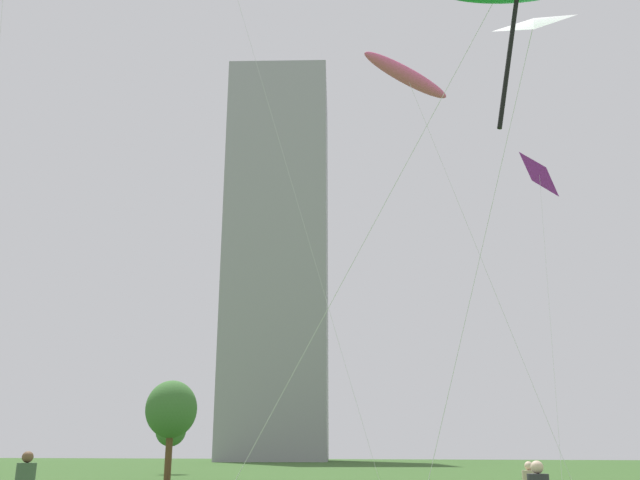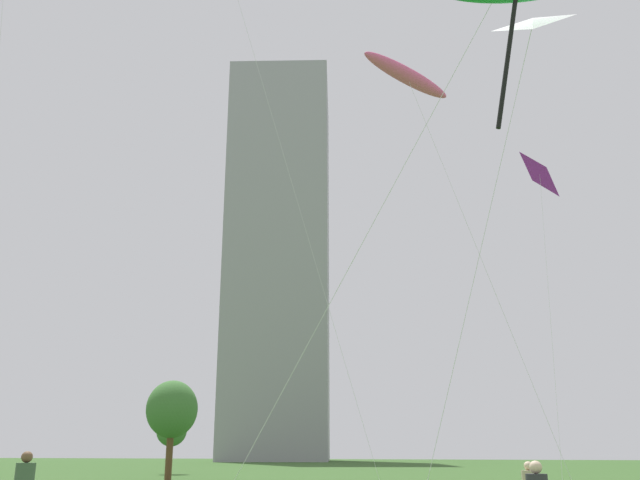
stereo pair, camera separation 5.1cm
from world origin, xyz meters
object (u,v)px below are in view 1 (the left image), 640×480
Objects in this scene: kite_flying_4 at (406,76)px; kite_flying_1 at (533,23)px; distant_highrise_0 at (279,261)px; kite_flying_6 at (540,175)px; park_tree_2 at (171,410)px; park_tree_0 at (171,431)px.

kite_flying_1 is at bearing -67.44° from kite_flying_4.
kite_flying_1 is at bearing -82.19° from distant_highrise_0.
park_tree_2 is (-24.37, 7.21, -11.13)m from kite_flying_6.
kite_flying_1 is 48.95m from park_tree_0.
park_tree_0 is 80.03m from distant_highrise_0.
distant_highrise_0 is at bearing 105.12° from park_tree_2.
park_tree_2 reaches higher than park_tree_0.
kite_flying_4 is 1.10× the size of kite_flying_6.
kite_flying_6 is 2.60× the size of park_tree_2.
park_tree_2 is at bearing -89.82° from distant_highrise_0.
distant_highrise_0 is (-16.24, 70.48, 34.25)m from park_tree_0.
park_tree_0 is 0.74× the size of park_tree_2.
distant_highrise_0 is (-45.60, 108.79, 26.09)m from kite_flying_1.
park_tree_0 is at bearing 132.45° from kite_flying_4.
kite_flying_1 is 20.67m from kite_flying_6.
distant_highrise_0 is (-21.96, 81.31, 33.21)m from park_tree_2.
park_tree_2 is at bearing 163.52° from kite_flying_6.
kite_flying_6 is (5.46, 8.90, -1.74)m from kite_flying_4.
kite_flying_6 reaches higher than park_tree_2.
kite_flying_1 is 0.75× the size of kite_flying_6.
kite_flying_6 is (0.74, 20.27, 4.01)m from kite_flying_1.
kite_flying_4 reaches higher than kite_flying_6.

